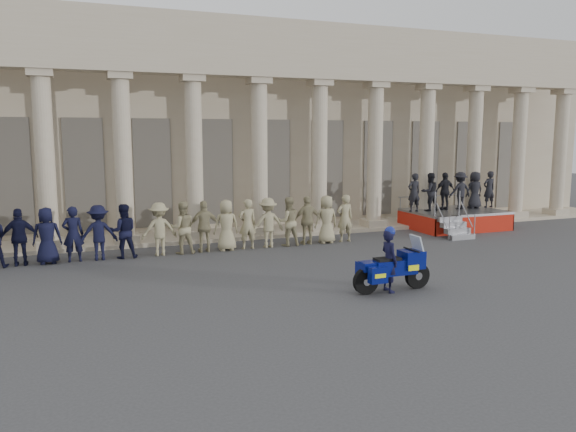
# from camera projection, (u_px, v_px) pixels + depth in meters

# --- Properties ---
(ground) EXTENTS (90.00, 90.00, 0.00)m
(ground) POSITION_uv_depth(u_px,v_px,m) (307.00, 292.00, 14.78)
(ground) COLOR #39393B
(ground) RESTS_ON ground
(building) EXTENTS (40.00, 12.50, 9.00)m
(building) POSITION_uv_depth(u_px,v_px,m) (192.00, 126.00, 27.76)
(building) COLOR tan
(building) RESTS_ON ground
(officer_rank) EXTENTS (19.19, 0.69, 1.82)m
(officer_rank) POSITION_uv_depth(u_px,v_px,m) (89.00, 233.00, 18.30)
(officer_rank) COLOR black
(officer_rank) RESTS_ON ground
(reviewing_stand) EXTENTS (4.60, 3.92, 2.47)m
(reviewing_stand) POSITION_uv_depth(u_px,v_px,m) (454.00, 198.00, 24.64)
(reviewing_stand) COLOR gray
(reviewing_stand) RESTS_ON ground
(motorcycle) EXTENTS (2.27, 0.93, 1.46)m
(motorcycle) POSITION_uv_depth(u_px,v_px,m) (393.00, 268.00, 14.74)
(motorcycle) COLOR black
(motorcycle) RESTS_ON ground
(rider) EXTENTS (0.40, 0.61, 1.74)m
(rider) POSITION_uv_depth(u_px,v_px,m) (389.00, 259.00, 14.66)
(rider) COLOR black
(rider) RESTS_ON ground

